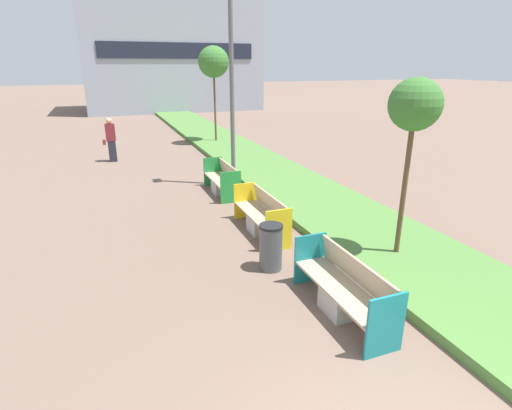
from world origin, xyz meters
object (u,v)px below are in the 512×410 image
at_px(bench_teal_frame, 344,292).
at_px(bench_green_frame, 222,182).
at_px(street_lamp_post, 231,64).
at_px(sapling_tree_near, 415,107).
at_px(litter_bin, 271,247).
at_px(pedestrian_walking, 111,139).
at_px(bench_yellow_frame, 262,218).
at_px(sapling_tree_far, 213,62).

xyz_separation_m(bench_teal_frame, bench_green_frame, (-0.00, 6.85, -0.01)).
height_order(street_lamp_post, sapling_tree_near, street_lamp_post).
relative_size(bench_teal_frame, litter_bin, 2.36).
bearing_deg(litter_bin, street_lamp_post, 79.04).
distance_m(street_lamp_post, sapling_tree_near, 6.61).
relative_size(street_lamp_post, pedestrian_walking, 3.83).
bearing_deg(sapling_tree_near, bench_teal_frame, -149.51).
relative_size(street_lamp_post, sapling_tree_near, 1.90).
xyz_separation_m(sapling_tree_near, pedestrian_walking, (-5.09, 11.49, -2.16)).
relative_size(bench_green_frame, street_lamp_post, 0.29).
xyz_separation_m(bench_green_frame, pedestrian_walking, (-3.03, 5.85, 0.56)).
relative_size(bench_yellow_frame, street_lamp_post, 0.31).
xyz_separation_m(bench_green_frame, sapling_tree_far, (2.06, 8.13, 3.56)).
bearing_deg(pedestrian_walking, sapling_tree_far, 24.17).
distance_m(bench_teal_frame, sapling_tree_near, 3.62).
bearing_deg(sapling_tree_near, litter_bin, 167.69).
height_order(bench_green_frame, pedestrian_walking, pedestrian_walking).
bearing_deg(sapling_tree_far, sapling_tree_near, -90.00).
bearing_deg(bench_yellow_frame, sapling_tree_far, 79.78).
relative_size(bench_green_frame, litter_bin, 2.16).
bearing_deg(bench_yellow_frame, street_lamp_post, 81.47).
distance_m(bench_yellow_frame, pedestrian_walking, 9.66).
bearing_deg(street_lamp_post, litter_bin, -100.96).
bearing_deg(bench_green_frame, bench_teal_frame, -89.98).
distance_m(bench_yellow_frame, litter_bin, 1.84).
xyz_separation_m(sapling_tree_far, pedestrian_walking, (-5.09, -2.28, -3.00)).
distance_m(bench_yellow_frame, sapling_tree_near, 4.13).
xyz_separation_m(bench_yellow_frame, sapling_tree_far, (2.06, 11.44, 3.56)).
xyz_separation_m(bench_teal_frame, pedestrian_walking, (-3.03, 12.70, 0.55)).
height_order(bench_teal_frame, litter_bin, bench_teal_frame).
bearing_deg(street_lamp_post, bench_teal_frame, -94.59).
height_order(sapling_tree_near, pedestrian_walking, sapling_tree_near).
distance_m(bench_yellow_frame, bench_green_frame, 3.31).
relative_size(bench_teal_frame, sapling_tree_far, 0.47).
xyz_separation_m(bench_yellow_frame, sapling_tree_near, (2.06, -2.33, 2.72)).
bearing_deg(bench_green_frame, pedestrian_walking, 117.36).
bearing_deg(bench_yellow_frame, litter_bin, -106.40).
distance_m(street_lamp_post, sapling_tree_far, 7.51).
xyz_separation_m(bench_teal_frame, street_lamp_post, (0.61, 7.62, 3.46)).
xyz_separation_m(bench_green_frame, litter_bin, (-0.52, -5.08, 0.10)).
xyz_separation_m(bench_teal_frame, litter_bin, (-0.52, 1.78, 0.10)).
xyz_separation_m(litter_bin, sapling_tree_far, (2.58, 13.21, 3.46)).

